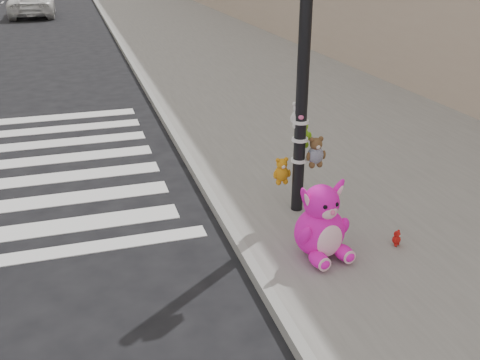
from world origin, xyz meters
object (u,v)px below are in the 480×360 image
object	(u,v)px
red_teddy	(397,238)
car_white_near	(32,4)
pink_bunny	(321,226)
signal_pole	(303,99)

from	to	relation	value
red_teddy	car_white_near	size ratio (longest dim) A/B	0.04
pink_bunny	car_white_near	bearing A→B (deg)	89.93
pink_bunny	red_teddy	size ratio (longest dim) A/B	4.65
red_teddy	car_white_near	bearing A→B (deg)	71.65
red_teddy	car_white_near	world-z (taller)	car_white_near
car_white_near	pink_bunny	bearing A→B (deg)	99.16
signal_pole	car_white_near	size ratio (longest dim) A/B	0.81
pink_bunny	car_white_near	distance (m)	27.77
pink_bunny	red_teddy	xyz separation A→B (m)	(1.01, -0.07, -0.29)
pink_bunny	car_white_near	xyz separation A→B (m)	(-4.47, 27.41, 0.15)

